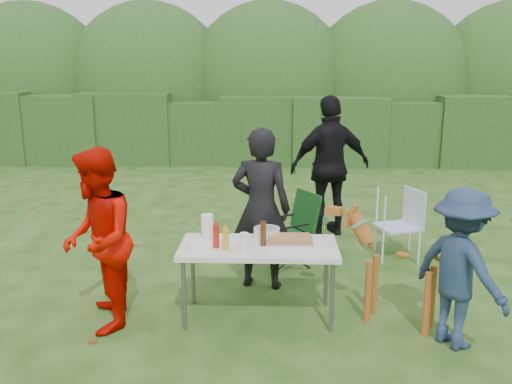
{
  "coord_description": "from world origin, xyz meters",
  "views": [
    {
      "loc": [
        0.16,
        -5.15,
        2.46
      ],
      "look_at": [
        -0.04,
        0.79,
        1.0
      ],
      "focal_mm": 38.0,
      "sensor_mm": 36.0,
      "label": 1
    }
  ],
  "objects_px": {
    "person_red_jacket": "(98,240)",
    "person_cook": "(261,209)",
    "person_black_puffy": "(330,167)",
    "lawn_chair": "(398,224)",
    "dog": "(401,272)",
    "paper_towel_roll": "(207,228)",
    "child": "(461,269)",
    "mustard_bottle": "(226,239)",
    "beer_bottle": "(263,233)",
    "folding_table": "(259,251)",
    "camping_chair": "(291,230)",
    "ketchup_bottle": "(216,236)"
  },
  "relations": [
    {
      "from": "person_black_puffy",
      "to": "paper_towel_roll",
      "type": "relative_size",
      "value": 7.64
    },
    {
      "from": "mustard_bottle",
      "to": "beer_bottle",
      "type": "height_order",
      "value": "beer_bottle"
    },
    {
      "from": "lawn_chair",
      "to": "ketchup_bottle",
      "type": "relative_size",
      "value": 4.02
    },
    {
      "from": "person_red_jacket",
      "to": "child",
      "type": "bearing_deg",
      "value": 71.22
    },
    {
      "from": "folding_table",
      "to": "person_cook",
      "type": "distance_m",
      "value": 0.79
    },
    {
      "from": "person_cook",
      "to": "mustard_bottle",
      "type": "bearing_deg",
      "value": 82.64
    },
    {
      "from": "person_black_puffy",
      "to": "mustard_bottle",
      "type": "distance_m",
      "value": 3.04
    },
    {
      "from": "person_cook",
      "to": "child",
      "type": "bearing_deg",
      "value": 156.34
    },
    {
      "from": "dog",
      "to": "person_red_jacket",
      "type": "bearing_deg",
      "value": 31.27
    },
    {
      "from": "camping_chair",
      "to": "ketchup_bottle",
      "type": "xyz_separation_m",
      "value": [
        -0.75,
        -1.45,
        0.39
      ]
    },
    {
      "from": "person_red_jacket",
      "to": "lawn_chair",
      "type": "height_order",
      "value": "person_red_jacket"
    },
    {
      "from": "person_black_puffy",
      "to": "lawn_chair",
      "type": "relative_size",
      "value": 2.24
    },
    {
      "from": "folding_table",
      "to": "mustard_bottle",
      "type": "distance_m",
      "value": 0.36
    },
    {
      "from": "person_black_puffy",
      "to": "mustard_bottle",
      "type": "height_order",
      "value": "person_black_puffy"
    },
    {
      "from": "mustard_bottle",
      "to": "ketchup_bottle",
      "type": "relative_size",
      "value": 0.91
    },
    {
      "from": "ketchup_bottle",
      "to": "paper_towel_roll",
      "type": "relative_size",
      "value": 0.85
    },
    {
      "from": "dog",
      "to": "lawn_chair",
      "type": "distance_m",
      "value": 1.84
    },
    {
      "from": "person_black_puffy",
      "to": "child",
      "type": "relative_size",
      "value": 1.4
    },
    {
      "from": "camping_chair",
      "to": "ketchup_bottle",
      "type": "distance_m",
      "value": 1.68
    },
    {
      "from": "person_cook",
      "to": "dog",
      "type": "distance_m",
      "value": 1.63
    },
    {
      "from": "beer_bottle",
      "to": "paper_towel_roll",
      "type": "height_order",
      "value": "paper_towel_roll"
    },
    {
      "from": "paper_towel_roll",
      "to": "dog",
      "type": "bearing_deg",
      "value": -6.87
    },
    {
      "from": "dog",
      "to": "beer_bottle",
      "type": "relative_size",
      "value": 4.61
    },
    {
      "from": "person_black_puffy",
      "to": "person_red_jacket",
      "type": "bearing_deg",
      "value": 33.39
    },
    {
      "from": "person_red_jacket",
      "to": "person_cook",
      "type": "bearing_deg",
      "value": 109.37
    },
    {
      "from": "folding_table",
      "to": "person_black_puffy",
      "type": "xyz_separation_m",
      "value": [
        0.93,
        2.64,
        0.31
      ]
    },
    {
      "from": "dog",
      "to": "paper_towel_roll",
      "type": "relative_size",
      "value": 4.25
    },
    {
      "from": "dog",
      "to": "beer_bottle",
      "type": "bearing_deg",
      "value": 24.55
    },
    {
      "from": "person_cook",
      "to": "beer_bottle",
      "type": "height_order",
      "value": "person_cook"
    },
    {
      "from": "person_black_puffy",
      "to": "lawn_chair",
      "type": "distance_m",
      "value": 1.33
    },
    {
      "from": "person_red_jacket",
      "to": "beer_bottle",
      "type": "height_order",
      "value": "person_red_jacket"
    },
    {
      "from": "child",
      "to": "mustard_bottle",
      "type": "bearing_deg",
      "value": 47.72
    },
    {
      "from": "person_cook",
      "to": "lawn_chair",
      "type": "relative_size",
      "value": 2.01
    },
    {
      "from": "camping_chair",
      "to": "beer_bottle",
      "type": "relative_size",
      "value": 3.8
    },
    {
      "from": "mustard_bottle",
      "to": "folding_table",
      "type": "bearing_deg",
      "value": 24.3
    },
    {
      "from": "dog",
      "to": "beer_bottle",
      "type": "xyz_separation_m",
      "value": [
        -1.3,
        0.09,
        0.33
      ]
    },
    {
      "from": "folding_table",
      "to": "paper_towel_roll",
      "type": "bearing_deg",
      "value": 165.55
    },
    {
      "from": "folding_table",
      "to": "person_red_jacket",
      "type": "distance_m",
      "value": 1.49
    },
    {
      "from": "dog",
      "to": "lawn_chair",
      "type": "xyz_separation_m",
      "value": [
        0.37,
        1.8,
        -0.08
      ]
    },
    {
      "from": "person_black_puffy",
      "to": "beer_bottle",
      "type": "bearing_deg",
      "value": 54.67
    },
    {
      "from": "child",
      "to": "beer_bottle",
      "type": "relative_size",
      "value": 5.91
    },
    {
      "from": "person_cook",
      "to": "paper_towel_roll",
      "type": "xyz_separation_m",
      "value": [
        -0.51,
        -0.64,
        -0.02
      ]
    },
    {
      "from": "lawn_chair",
      "to": "ketchup_bottle",
      "type": "height_order",
      "value": "ketchup_bottle"
    },
    {
      "from": "folding_table",
      "to": "person_red_jacket",
      "type": "relative_size",
      "value": 0.88
    },
    {
      "from": "mustard_bottle",
      "to": "paper_towel_roll",
      "type": "height_order",
      "value": "paper_towel_roll"
    },
    {
      "from": "mustard_bottle",
      "to": "lawn_chair",
      "type": "bearing_deg",
      "value": 42.54
    },
    {
      "from": "person_cook",
      "to": "dog",
      "type": "bearing_deg",
      "value": 158.63
    },
    {
      "from": "dog",
      "to": "beer_bottle",
      "type": "height_order",
      "value": "dog"
    },
    {
      "from": "lawn_chair",
      "to": "mustard_bottle",
      "type": "height_order",
      "value": "mustard_bottle"
    },
    {
      "from": "camping_chair",
      "to": "paper_towel_roll",
      "type": "distance_m",
      "value": 1.57
    }
  ]
}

